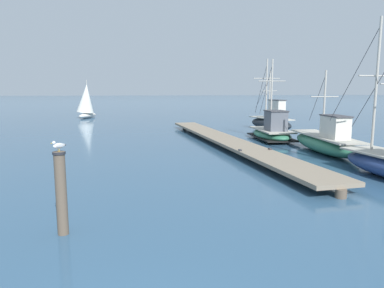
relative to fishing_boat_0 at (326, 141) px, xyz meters
name	(u,v)px	position (x,y,z in m)	size (l,w,h in m)	color
floating_dock	(225,140)	(-4.79, 3.36, -0.28)	(3.96, 22.44, 0.53)	gray
fishing_boat_0	(326,141)	(0.00, 0.00, 0.00)	(2.11, 6.79, 4.47)	#337556
fishing_boat_1	(271,121)	(1.11, 11.01, 0.11)	(2.83, 5.46, 4.97)	black
fishing_boat_3	(272,131)	(-1.05, 5.21, -0.03)	(2.24, 6.30, 5.56)	#337556
mooring_piling	(61,192)	(-11.94, -9.37, 0.40)	(0.30, 0.30, 2.02)	brown
perched_seagull	(59,145)	(-11.93, -9.36, 1.52)	(0.30, 0.30, 0.26)	gold
distant_sailboat	(86,101)	(-16.18, 26.88, 1.39)	(2.84, 4.13, 4.56)	silver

